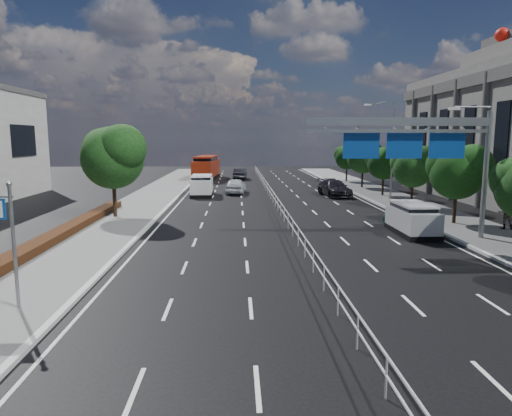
{
  "coord_description": "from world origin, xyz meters",
  "views": [
    {
      "loc": [
        -3.25,
        -14.78,
        5.69
      ],
      "look_at": [
        -2.33,
        6.78,
        2.4
      ],
      "focal_mm": 32.0,
      "sensor_mm": 36.0,
      "label": 1
    }
  ],
  "objects": [
    {
      "name": "far_tree_g",
      "position": [
        11.25,
        36.98,
        3.75
      ],
      "size": [
        3.96,
        3.69,
        5.45
      ],
      "color": "black",
      "rests_on": "ground"
    },
    {
      "name": "ground",
      "position": [
        0.0,
        0.0,
        0.0
      ],
      "size": [
        160.0,
        160.0,
        0.0
      ],
      "primitive_type": "plane",
      "color": "black",
      "rests_on": "ground"
    },
    {
      "name": "overhead_gantry",
      "position": [
        6.74,
        10.05,
        5.61
      ],
      "size": [
        10.24,
        0.38,
        7.45
      ],
      "color": "gray",
      "rests_on": "ground"
    },
    {
      "name": "far_tree_e",
      "position": [
        11.25,
        21.98,
        3.56
      ],
      "size": [
        3.63,
        3.38,
        5.13
      ],
      "color": "black",
      "rests_on": "ground"
    },
    {
      "name": "parked_car_teal",
      "position": [
        7.45,
        12.34,
        0.64
      ],
      "size": [
        2.2,
        4.62,
        1.27
      ],
      "primitive_type": "imported",
      "rotation": [
        0.0,
        0.0,
        0.02
      ],
      "color": "#166362",
      "rests_on": "ground"
    },
    {
      "name": "parked_car_dark",
      "position": [
        6.5,
        30.0,
        0.8
      ],
      "size": [
        2.92,
        5.77,
        1.6
      ],
      "primitive_type": "imported",
      "rotation": [
        0.0,
        0.0,
        0.13
      ],
      "color": "black",
      "rests_on": "ground"
    },
    {
      "name": "near_car_dark",
      "position": [
        -2.74,
        49.4,
        0.77
      ],
      "size": [
        2.04,
        4.77,
        1.53
      ],
      "primitive_type": "imported",
      "rotation": [
        0.0,
        0.0,
        3.05
      ],
      "color": "black",
      "rests_on": "ground"
    },
    {
      "name": "median_fence",
      "position": [
        0.0,
        22.5,
        0.53
      ],
      "size": [
        0.05,
        85.0,
        1.02
      ],
      "color": "silver",
      "rests_on": "ground"
    },
    {
      "name": "kerb_near",
      "position": [
        -9.0,
        0.0,
        0.07
      ],
      "size": [
        0.25,
        140.0,
        0.15
      ],
      "primitive_type": "cube",
      "color": "silver",
      "rests_on": "ground"
    },
    {
      "name": "streetlight_far",
      "position": [
        10.5,
        26.0,
        5.21
      ],
      "size": [
        2.78,
        2.4,
        9.0
      ],
      "color": "gray",
      "rests_on": "ground"
    },
    {
      "name": "far_tree_d",
      "position": [
        11.25,
        14.48,
        3.69
      ],
      "size": [
        3.85,
        3.59,
        5.34
      ],
      "color": "black",
      "rests_on": "ground"
    },
    {
      "name": "far_tree_h",
      "position": [
        11.24,
        44.48,
        3.42
      ],
      "size": [
        3.41,
        3.18,
        4.91
      ],
      "color": "black",
      "rests_on": "ground"
    },
    {
      "name": "far_tree_f",
      "position": [
        11.24,
        29.48,
        3.49
      ],
      "size": [
        3.52,
        3.28,
        5.02
      ],
      "color": "black",
      "rests_on": "ground"
    },
    {
      "name": "hedge_near",
      "position": [
        -13.3,
        5.0,
        0.36
      ],
      "size": [
        1.0,
        36.0,
        0.44
      ],
      "primitive_type": "cube",
      "color": "black",
      "rests_on": "sidewalk_near"
    },
    {
      "name": "red_bus",
      "position": [
        -7.5,
        49.98,
        1.71
      ],
      "size": [
        3.43,
        11.13,
        3.28
      ],
      "rotation": [
        0.0,
        0.0,
        -0.08
      ],
      "color": "black",
      "rests_on": "ground"
    },
    {
      "name": "white_minivan",
      "position": [
        -6.73,
        30.94,
        1.03
      ],
      "size": [
        2.14,
        4.84,
        2.09
      ],
      "rotation": [
        0.0,
        0.0,
        0.01
      ],
      "color": "black",
      "rests_on": "ground"
    },
    {
      "name": "silver_minivan",
      "position": [
        7.28,
        11.72,
        0.92
      ],
      "size": [
        1.91,
        4.51,
        1.87
      ],
      "rotation": [
        0.0,
        0.0,
        -0.0
      ],
      "color": "black",
      "rests_on": "ground"
    },
    {
      "name": "near_tree_back",
      "position": [
        -11.94,
        17.97,
        4.61
      ],
      "size": [
        4.84,
        4.51,
        6.69
      ],
      "color": "black",
      "rests_on": "ground"
    },
    {
      "name": "pedestrian_b",
      "position": [
        13.4,
        12.33,
        1.1
      ],
      "size": [
        1.12,
        0.99,
        1.92
      ],
      "primitive_type": "imported",
      "rotation": [
        0.0,
        0.0,
        2.8
      ],
      "color": "gray",
      "rests_on": "sidewalk_far"
    },
    {
      "name": "near_car_silver",
      "position": [
        -3.32,
        32.81,
        0.79
      ],
      "size": [
        2.36,
        4.82,
        1.58
      ],
      "primitive_type": "imported",
      "rotation": [
        0.0,
        0.0,
        3.03
      ],
      "color": "silver",
      "rests_on": "ground"
    }
  ]
}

